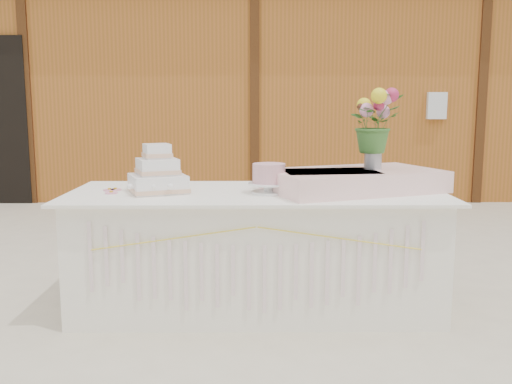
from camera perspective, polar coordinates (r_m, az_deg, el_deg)
The scene contains 9 objects.
ground at distance 3.85m, azimuth 0.02°, elevation -11.34°, with size 80.00×80.00×0.00m, color beige.
barn at distance 9.62m, azimuth -0.23°, elevation 10.92°, with size 12.60×4.60×3.30m.
cake_table at distance 3.73m, azimuth 0.02°, elevation -5.78°, with size 2.40×1.00×0.77m.
wedding_cake at distance 3.67m, azimuth -9.80°, elevation 1.59°, with size 0.44×0.44×0.31m.
pink_cake_stand at distance 3.57m, azimuth 1.30°, elevation 1.53°, with size 0.26×0.26×0.19m.
satin_runner at distance 3.73m, azimuth 9.75°, elevation 1.15°, with size 1.08×0.62×0.14m, color #FFD3CD.
flower_vase at distance 3.80m, azimuth 11.61°, elevation 3.43°, with size 0.11×0.11×0.15m, color #AEADB2.
bouquet at distance 3.78m, azimuth 11.74°, elevation 7.46°, with size 0.34×0.30×0.38m, color #3A6D2B.
loose_flowers at distance 3.79m, azimuth -14.68°, elevation 0.22°, with size 0.16×0.38×0.02m, color pink, non-canonical shape.
Camera 1 is at (-0.02, -3.62, 1.33)m, focal length 40.00 mm.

